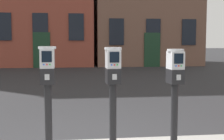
# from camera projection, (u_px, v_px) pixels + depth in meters

# --- Properties ---
(parking_meter_near_kerb) EXTENTS (0.22, 0.26, 1.29)m
(parking_meter_near_kerb) POSITION_uv_depth(u_px,v_px,m) (48.00, 79.00, 3.72)
(parking_meter_near_kerb) COLOR black
(parking_meter_near_kerb) RESTS_ON sidewalk_slab
(parking_meter_twin_adjacent) EXTENTS (0.22, 0.26, 1.28)m
(parking_meter_twin_adjacent) POSITION_uv_depth(u_px,v_px,m) (113.00, 79.00, 3.81)
(parking_meter_twin_adjacent) COLOR black
(parking_meter_twin_adjacent) RESTS_ON sidewalk_slab
(parking_meter_end_of_row) EXTENTS (0.22, 0.26, 1.25)m
(parking_meter_end_of_row) POSITION_uv_depth(u_px,v_px,m) (175.00, 79.00, 3.91)
(parking_meter_end_of_row) COLOR black
(parking_meter_end_of_row) RESTS_ON sidewalk_slab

